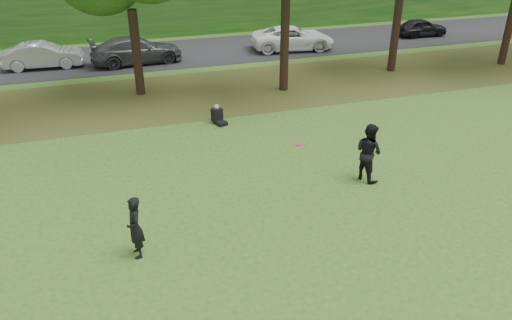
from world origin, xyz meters
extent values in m
plane|color=#2B5119|center=(0.00, 0.00, 0.00)|extent=(120.00, 120.00, 0.00)
cube|color=#483F19|center=(0.00, 13.00, 0.01)|extent=(60.00, 7.00, 0.01)
cube|color=black|center=(0.00, 21.00, 0.01)|extent=(70.00, 7.00, 0.02)
imported|color=black|center=(-4.53, 0.80, 0.88)|extent=(0.48, 0.68, 1.75)
imported|color=black|center=(3.37, 2.67, 1.01)|extent=(1.02, 1.17, 2.02)
imported|color=#B2B4BA|center=(-7.78, 20.17, 0.75)|extent=(4.49, 1.78, 1.45)
imported|color=#3A3D41|center=(-2.57, 19.50, 0.79)|extent=(5.47, 2.63, 1.54)
imported|color=white|center=(7.41, 19.60, 0.76)|extent=(5.61, 3.17, 1.48)
imported|color=black|center=(17.57, 20.25, 0.64)|extent=(3.69, 1.56, 1.25)
cylinder|color=#E6134B|center=(0.44, 1.74, 2.13)|extent=(0.36, 0.36, 0.09)
cube|color=black|center=(-0.19, 8.85, 0.08)|extent=(0.55, 0.66, 0.16)
cube|color=black|center=(-0.28, 9.11, 0.36)|extent=(0.50, 0.45, 0.56)
sphere|color=tan|center=(-0.28, 9.11, 0.72)|extent=(0.22, 0.22, 0.22)
cylinder|color=black|center=(-3.00, 13.90, 2.06)|extent=(0.44, 0.44, 4.12)
cylinder|color=black|center=(4.00, 12.30, 2.31)|extent=(0.44, 0.44, 4.62)
cylinder|color=black|center=(11.00, 13.50, 2.23)|extent=(0.44, 0.44, 4.45)
cylinder|color=black|center=(18.00, 12.70, 2.58)|extent=(0.44, 0.44, 5.17)
camera|label=1|loc=(-4.86, -10.43, 8.34)|focal=35.00mm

